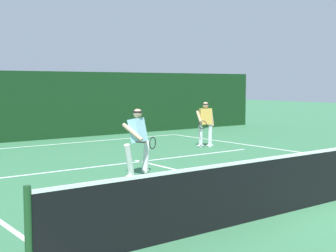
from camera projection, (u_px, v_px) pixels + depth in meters
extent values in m
plane|color=#367149|center=(321.00, 204.00, 9.06)|extent=(80.00, 80.00, 0.00)
cube|color=white|center=(64.00, 144.00, 18.03)|extent=(10.41, 0.10, 0.01)
cube|color=white|center=(141.00, 161.00, 13.93)|extent=(8.49, 0.10, 0.01)
cube|color=white|center=(208.00, 177.00, 11.60)|extent=(0.10, 6.40, 0.01)
cylinder|color=#1E4723|center=(28.00, 231.00, 5.62)|extent=(0.09, 0.09, 1.09)
cube|color=black|center=(322.00, 178.00, 9.01)|extent=(11.23, 0.02, 0.98)
cube|color=white|center=(323.00, 151.00, 8.97)|extent=(11.23, 0.03, 0.05)
cylinder|color=silver|center=(146.00, 156.00, 12.20)|extent=(0.32, 0.25, 0.84)
cylinder|color=silver|center=(129.00, 161.00, 11.52)|extent=(0.37, 0.28, 0.83)
ellipsoid|color=white|center=(146.00, 171.00, 12.23)|extent=(0.28, 0.21, 0.09)
ellipsoid|color=white|center=(129.00, 176.00, 11.55)|extent=(0.28, 0.21, 0.09)
cube|color=#9EDBEA|center=(138.00, 130.00, 11.80)|extent=(0.53, 0.49, 0.61)
cylinder|color=tan|center=(143.00, 130.00, 12.01)|extent=(0.22, 0.17, 0.64)
cylinder|color=tan|center=(132.00, 132.00, 11.59)|extent=(0.33, 0.57, 0.43)
sphere|color=tan|center=(138.00, 113.00, 11.76)|extent=(0.22, 0.22, 0.22)
cylinder|color=black|center=(138.00, 112.00, 11.76)|extent=(0.32, 0.32, 0.04)
cylinder|color=black|center=(140.00, 142.00, 11.45)|extent=(0.14, 0.25, 0.03)
torus|color=black|center=(153.00, 143.00, 11.29)|extent=(0.28, 0.14, 0.29)
cylinder|color=silver|center=(210.00, 135.00, 17.13)|extent=(0.20, 0.19, 0.80)
cylinder|color=silver|center=(201.00, 136.00, 17.05)|extent=(0.20, 0.19, 0.80)
ellipsoid|color=white|center=(210.00, 145.00, 17.16)|extent=(0.28, 0.21, 0.09)
ellipsoid|color=white|center=(201.00, 146.00, 17.09)|extent=(0.28, 0.21, 0.09)
cube|color=#E5B24C|center=(205.00, 116.00, 17.03)|extent=(0.47, 0.38, 0.57)
cylinder|color=tan|center=(212.00, 117.00, 17.08)|extent=(0.20, 0.16, 0.62)
cylinder|color=tan|center=(199.00, 117.00, 16.98)|extent=(0.31, 0.54, 0.44)
sphere|color=tan|center=(206.00, 105.00, 16.99)|extent=(0.21, 0.21, 0.21)
cylinder|color=black|center=(206.00, 104.00, 16.99)|extent=(0.31, 0.31, 0.04)
cylinder|color=black|center=(200.00, 124.00, 16.75)|extent=(0.14, 0.25, 0.03)
torus|color=black|center=(203.00, 125.00, 16.42)|extent=(0.28, 0.14, 0.29)
sphere|color=#D1E033|center=(116.00, 210.00, 8.48)|extent=(0.07, 0.07, 0.07)
cube|color=#123617|center=(46.00, 105.00, 19.24)|extent=(22.66, 0.12, 2.73)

